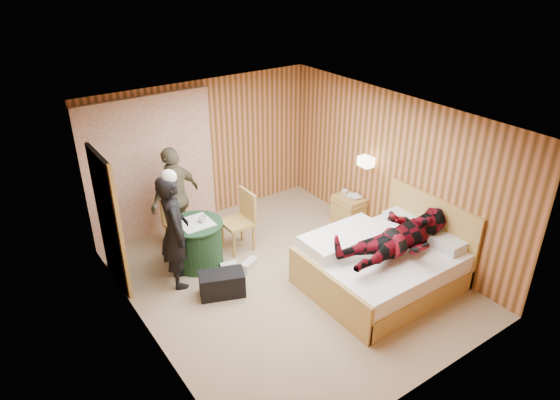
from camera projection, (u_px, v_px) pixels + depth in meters
floor at (286, 280)px, 7.46m from camera, size 4.20×5.00×0.01m
ceiling at (287, 119)px, 6.32m from camera, size 4.20×5.00×0.01m
wall_back at (204, 151)px, 8.71m from camera, size 4.20×0.02×2.50m
wall_left at (140, 254)px, 5.82m from camera, size 0.02×5.00×2.50m
wall_right at (394, 171)px, 7.96m from camera, size 0.02×5.00×2.50m
curtain at (151, 168)px, 8.18m from camera, size 2.20×0.08×2.40m
doorway at (109, 221)px, 6.97m from camera, size 0.06×0.90×2.05m
wall_lamp at (366, 162)px, 8.17m from camera, size 0.26×0.24×0.16m
bed at (383, 264)px, 7.25m from camera, size 2.13×1.68×1.16m
nightstand at (348, 210)px, 8.83m from camera, size 0.41×0.55×0.53m
round_table at (197, 243)px, 7.68m from camera, size 0.83×0.83×0.74m
chair_far at (176, 217)px, 8.06m from camera, size 0.55×0.55×0.93m
chair_near at (242, 216)px, 8.01m from camera, size 0.46×0.46×1.01m
duffel_bag at (222, 284)px, 7.07m from camera, size 0.71×0.54×0.36m
sneaker_left at (229, 266)px, 7.68m from camera, size 0.26×0.16×0.11m
sneaker_right at (249, 265)px, 7.69m from camera, size 0.33×0.24×0.14m
woman_standing at (175, 231)px, 7.03m from camera, size 0.57×0.72×1.73m
man_at_table at (175, 198)px, 7.96m from camera, size 1.09×0.78×1.72m
man_on_bed at (401, 230)px, 6.79m from camera, size 0.86×0.67×1.77m
book_lower at (351, 198)px, 8.67m from camera, size 0.25×0.27×0.02m
book_upper at (351, 197)px, 8.66m from camera, size 0.20×0.25×0.02m
cup_nightstand at (344, 192)px, 8.79m from camera, size 0.11×0.11×0.09m
cup_table at (203, 219)px, 7.51m from camera, size 0.14×0.14×0.10m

